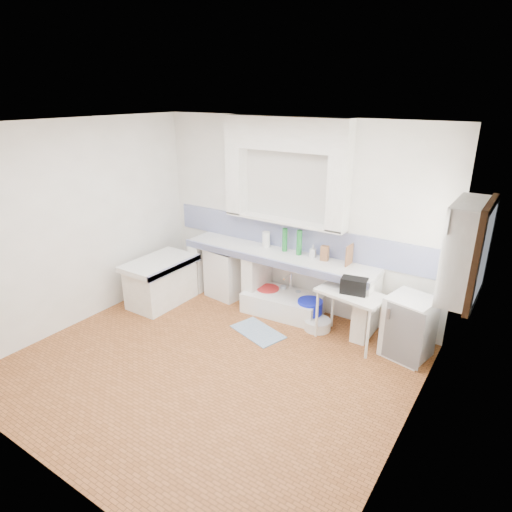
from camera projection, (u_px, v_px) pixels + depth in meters
The scene contains 36 objects.
floor at pixel (211, 365), 5.29m from camera, with size 4.50×4.50×0.00m, color #9C582C.
ceiling at pixel (200, 125), 4.30m from camera, with size 4.50×4.50×0.00m, color white.
wall_back at pixel (294, 217), 6.35m from camera, with size 4.50×4.50×0.00m, color white.
wall_front at pixel (33, 338), 3.24m from camera, with size 4.50×4.50×0.00m, color white.
wall_left at pixel (79, 225), 5.96m from camera, with size 4.50×4.50×0.00m, color white.
wall_right at pixel (414, 311), 3.63m from camera, with size 4.50×4.50×0.00m, color white.
alcove_mass at pixel (286, 134), 5.89m from camera, with size 1.90×0.25×0.45m, color white.
window_frame at pixel (467, 251), 4.40m from camera, with size 0.35×0.86×1.06m, color #362211.
lace_valance at pixel (457, 212), 4.34m from camera, with size 0.01×0.84×0.24m, color white.
counter_slab at pixel (277, 256), 6.36m from camera, with size 3.00×0.60×0.08m, color white.
counter_lip at pixel (267, 262), 6.14m from camera, with size 3.00×0.04×0.10m, color navy.
counter_pier_left at pixel (204, 265), 7.25m from camera, with size 0.20×0.55×0.82m, color white.
counter_pier_mid at pixel (257, 279), 6.70m from camera, with size 0.20×0.55×0.82m, color white.
counter_pier_right at pixel (366, 308), 5.80m from camera, with size 0.20×0.55×0.82m, color white.
peninsula_top at pixel (160, 263), 6.64m from camera, with size 0.70×1.10×0.08m, color white.
peninsula_base at pixel (161, 284), 6.76m from camera, with size 0.60×1.00×0.62m, color white.
peninsula_lip at pixel (175, 268), 6.47m from camera, with size 0.04×1.10×0.10m, color navy.
backsplash at pixel (293, 236), 6.45m from camera, with size 4.27×0.03×0.40m, color navy.
stove at pixel (227, 272), 6.99m from camera, with size 0.55×0.54×0.78m, color white.
sink at pixel (283, 304), 6.51m from camera, with size 1.13×0.61×0.27m, color white.
side_table at pixel (349, 317), 5.67m from camera, with size 0.86×0.48×0.04m, color white.
fridge at pixel (409, 327), 5.36m from camera, with size 0.51×0.51×0.79m, color white.
bucket_red at pixel (268, 297), 6.66m from camera, with size 0.34×0.34×0.32m, color red.
bucket_orange at pixel (288, 304), 6.48m from camera, with size 0.31×0.31×0.29m, color #DC5B0C.
bucket_blue at pixel (310, 311), 6.23m from camera, with size 0.36×0.36×0.33m, color #0F1CD3.
basin_white at pixel (317, 324), 6.07m from camera, with size 0.37×0.37×0.14m, color white.
water_bottle_a at pixel (283, 296), 6.68m from camera, with size 0.09×0.09×0.34m, color silver.
water_bottle_b at pixel (298, 301), 6.57m from camera, with size 0.08×0.08×0.31m, color silver.
black_bag at pixel (354, 286), 5.49m from camera, with size 0.32×0.18×0.20m, color black.
green_bottle_a at pixel (285, 240), 6.38m from camera, with size 0.08×0.08×0.35m, color #1B752F.
green_bottle_b at pixel (299, 243), 6.23m from camera, with size 0.08×0.08×0.36m, color #1B752F.
knife_block at pixel (325, 253), 6.05m from camera, with size 0.11×0.08×0.21m, color brown.
cutting_board at pixel (349, 255), 5.87m from camera, with size 0.02×0.21×0.29m, color brown.
paper_towel at pixel (266, 239), 6.57m from camera, with size 0.12×0.12×0.24m, color white.
soap_bottle at pixel (313, 251), 6.17m from camera, with size 0.08×0.08×0.18m, color white.
rug at pixel (258, 332), 6.01m from camera, with size 0.74×0.42×0.01m, color #326090.
Camera 1 is at (2.94, -3.42, 3.11)m, focal length 30.60 mm.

